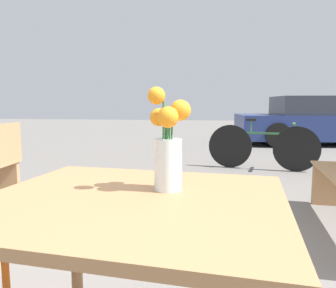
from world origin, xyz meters
The scene contains 4 objects.
table_front centered at (0.00, 0.00, 0.65)m, with size 0.99×0.89×0.76m.
flower_vase centered at (0.10, 0.10, 0.90)m, with size 0.14×0.14×0.34m.
bicycle centered at (0.96, 4.38, 0.37)m, with size 1.70×0.48×0.81m.
parked_car centered at (2.91, 8.05, 0.59)m, with size 4.38×2.07×1.24m.
Camera 1 is at (0.26, -0.96, 1.04)m, focal length 35.00 mm.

